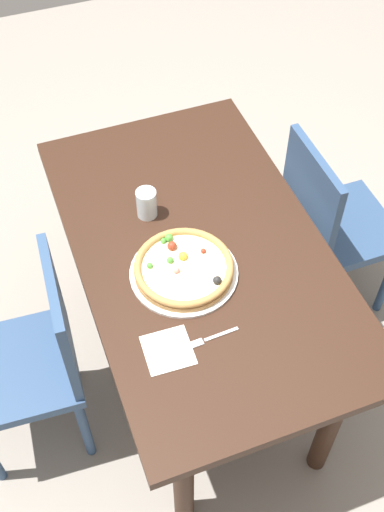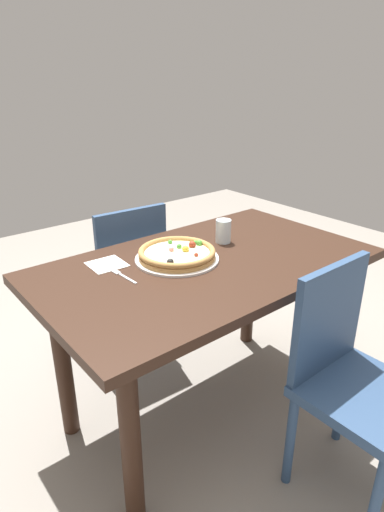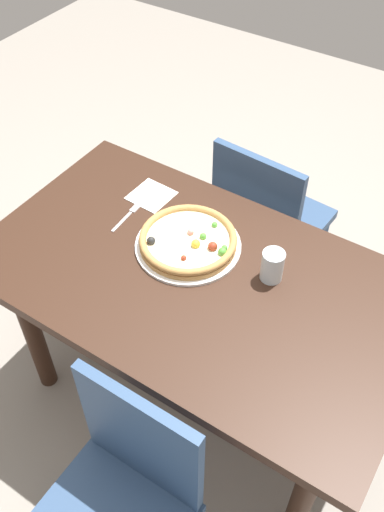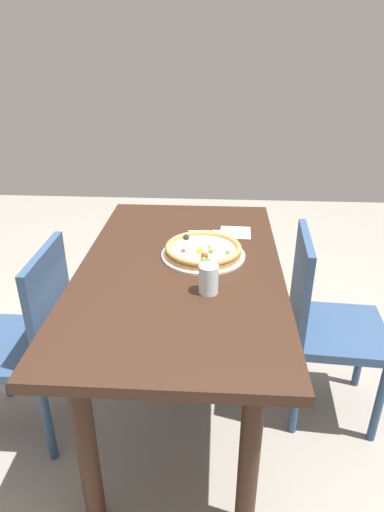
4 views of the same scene
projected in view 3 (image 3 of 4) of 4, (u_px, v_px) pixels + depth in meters
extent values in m
plane|color=gray|center=(195.00, 396.00, 2.32)|extent=(6.00, 6.00, 0.00)
cube|color=#331E14|center=(196.00, 279.00, 1.78)|extent=(1.39, 0.81, 0.04)
cylinder|color=#331E14|center=(32.00, 329.00, 2.11)|extent=(0.07, 0.07, 0.72)
cylinder|color=#331E14|center=(304.00, 495.00, 1.69)|extent=(0.07, 0.07, 0.72)
cylinder|color=#331E14|center=(120.00, 244.00, 2.41)|extent=(0.07, 0.07, 0.72)
cylinder|color=#331E14|center=(369.00, 366.00, 2.00)|extent=(0.07, 0.07, 0.72)
cylinder|color=navy|center=(106.00, 477.00, 1.88)|extent=(0.04, 0.04, 0.42)
cube|color=navy|center=(141.00, 439.00, 1.49)|extent=(0.38, 0.03, 0.42)
cylinder|color=navy|center=(257.00, 221.00, 2.73)|extent=(0.04, 0.04, 0.42)
cylinder|color=navy|center=(319.00, 251.00, 2.59)|extent=(0.04, 0.04, 0.42)
cylinder|color=navy|center=(217.00, 262.00, 2.55)|extent=(0.04, 0.04, 0.42)
cylinder|color=navy|center=(282.00, 297.00, 2.41)|extent=(0.04, 0.04, 0.42)
cube|color=navy|center=(274.00, 220.00, 2.41)|extent=(0.43, 0.43, 0.04)
cube|color=navy|center=(255.00, 203.00, 2.14)|extent=(0.38, 0.06, 0.42)
cylinder|color=white|center=(188.00, 246.00, 1.84)|extent=(0.35, 0.35, 0.01)
cylinder|color=#B78447|center=(188.00, 243.00, 1.83)|extent=(0.32, 0.32, 0.02)
cylinder|color=beige|center=(188.00, 240.00, 1.82)|extent=(0.28, 0.28, 0.01)
torus|color=#B78447|center=(188.00, 238.00, 1.82)|extent=(0.32, 0.32, 0.02)
sphere|color=gold|center=(196.00, 244.00, 1.79)|extent=(0.03, 0.03, 0.03)
sphere|color=maroon|center=(184.00, 258.00, 1.76)|extent=(0.02, 0.02, 0.02)
sphere|color=#E58C7F|center=(191.00, 232.00, 1.83)|extent=(0.02, 0.02, 0.02)
sphere|color=#4C9E38|center=(224.00, 248.00, 1.79)|extent=(0.02, 0.02, 0.02)
sphere|color=#262626|center=(151.00, 241.00, 1.80)|extent=(0.03, 0.03, 0.03)
sphere|color=#4C9E38|center=(222.00, 252.00, 1.77)|extent=(0.03, 0.03, 0.03)
sphere|color=#4C9E38|center=(215.00, 225.00, 1.86)|extent=(0.02, 0.02, 0.02)
sphere|color=#4C9E38|center=(203.00, 236.00, 1.82)|extent=(0.02, 0.02, 0.02)
sphere|color=maroon|center=(213.00, 247.00, 1.78)|extent=(0.03, 0.03, 0.03)
cube|color=silver|center=(122.00, 222.00, 1.92)|extent=(0.01, 0.11, 0.00)
cube|color=silver|center=(136.00, 207.00, 1.97)|extent=(0.02, 0.05, 0.00)
cylinder|color=silver|center=(272.00, 266.00, 1.71)|extent=(0.07, 0.07, 0.11)
cube|color=white|center=(151.00, 196.00, 2.02)|extent=(0.15, 0.15, 0.00)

